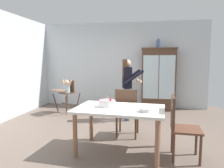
# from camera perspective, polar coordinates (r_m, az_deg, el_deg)

# --- Properties ---
(ground_plane) EXTENTS (6.24, 6.24, 0.00)m
(ground_plane) POSITION_cam_1_polar(r_m,az_deg,el_deg) (4.46, -2.04, -13.24)
(ground_plane) COLOR #66564C
(wall_back) EXTENTS (5.32, 0.06, 2.70)m
(wall_back) POSITION_cam_1_polar(r_m,az_deg,el_deg) (6.79, 2.67, 5.18)
(wall_back) COLOR silver
(wall_back) RESTS_ON ground_plane
(china_cabinet) EXTENTS (1.06, 0.48, 1.87)m
(china_cabinet) POSITION_cam_1_polar(r_m,az_deg,el_deg) (6.49, 12.56, 1.38)
(china_cabinet) COLOR #4C3323
(china_cabinet) RESTS_ON ground_plane
(ceramic_vase) EXTENTS (0.13, 0.13, 0.27)m
(ceramic_vase) POSITION_cam_1_polar(r_m,az_deg,el_deg) (6.49, 12.54, 10.66)
(ceramic_vase) COLOR #3D567F
(ceramic_vase) RESTS_ON china_cabinet
(high_chair_with_toddler) EXTENTS (0.76, 0.83, 0.95)m
(high_chair_with_toddler) POSITION_cam_1_polar(r_m,az_deg,el_deg) (6.13, -12.28, -1.64)
(high_chair_with_toddler) COLOR #4C3323
(high_chair_with_toddler) RESTS_ON ground_plane
(adult_person) EXTENTS (0.59, 0.57, 1.53)m
(adult_person) POSITION_cam_1_polar(r_m,az_deg,el_deg) (5.22, 4.19, 0.58)
(adult_person) COLOR #33425B
(adult_person) RESTS_ON ground_plane
(dining_table) EXTENTS (1.48, 1.00, 0.74)m
(dining_table) POSITION_cam_1_polar(r_m,az_deg,el_deg) (3.43, 2.06, -8.10)
(dining_table) COLOR silver
(dining_table) RESTS_ON ground_plane
(birthday_cake) EXTENTS (0.28, 0.28, 0.19)m
(birthday_cake) POSITION_cam_1_polar(r_m,az_deg,el_deg) (3.48, -1.34, -5.30)
(birthday_cake) COLOR white
(birthday_cake) RESTS_ON dining_table
(serving_bowl) EXTENTS (0.18, 0.18, 0.05)m
(serving_bowl) POSITION_cam_1_polar(r_m,az_deg,el_deg) (3.17, 9.03, -7.07)
(serving_bowl) COLOR #B2BCC6
(serving_bowl) RESTS_ON dining_table
(dining_chair_far_side) EXTENTS (0.46, 0.46, 0.96)m
(dining_chair_far_side) POSITION_cam_1_polar(r_m,az_deg,el_deg) (4.09, 4.08, -6.96)
(dining_chair_far_side) COLOR #4C3323
(dining_chair_far_side) RESTS_ON ground_plane
(dining_chair_right_end) EXTENTS (0.46, 0.46, 0.96)m
(dining_chair_right_end) POSITION_cam_1_polar(r_m,az_deg,el_deg) (3.39, 17.88, -10.12)
(dining_chair_right_end) COLOR #4C3323
(dining_chair_right_end) RESTS_ON ground_plane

